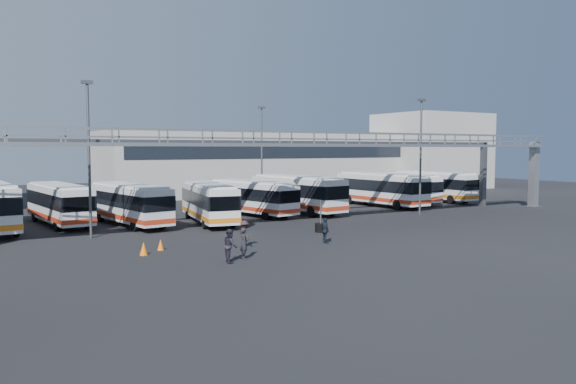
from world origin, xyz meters
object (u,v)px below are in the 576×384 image
bus_5 (297,192)px  cone_right (144,249)px  light_pole_mid (421,150)px  bus_2 (129,203)px  bus_8 (402,187)px  pedestrian_b (230,246)px  pedestrian_c (244,234)px  bus_4 (252,196)px  cone_left (161,245)px  light_pole_left (89,150)px  light_pole_back (262,150)px  pedestrian_a (244,243)px  bus_3 (209,201)px  pedestrian_d (325,231)px  bus_7 (381,188)px  bus_9 (434,185)px  tire_stack (321,227)px  bus_1 (59,202)px

bus_5 → cone_right: bearing=-150.1°
light_pole_mid → bus_2: light_pole_mid is taller
bus_8 → pedestrian_b: (-29.31, -19.75, -0.87)m
bus_8 → pedestrian_c: bearing=-144.2°
bus_4 → cone_left: bearing=-145.8°
light_pole_left → light_pole_back: size_ratio=1.00×
cone_left → bus_2: bearing=83.9°
bus_4 → pedestrian_a: (-9.12, -17.23, -0.85)m
bus_4 → bus_3: bearing=-163.6°
light_pole_back → pedestrian_b: light_pole_back is taller
light_pole_mid → cone_right: bearing=-166.0°
bus_8 → light_pole_back: bearing=161.0°
bus_5 → pedestrian_d: (-7.14, -15.10, -1.08)m
light_pole_left → bus_7: light_pole_left is taller
light_pole_mid → pedestrian_d: (-15.96, -8.52, -4.93)m
bus_2 → bus_9: (34.53, 2.79, 0.06)m
pedestrian_b → bus_2: bearing=14.5°
bus_7 → bus_9: (8.81, 1.45, -0.07)m
bus_2 → bus_4: bearing=-3.5°
tire_stack → cone_right: bearing=-170.5°
bus_3 → tire_stack: bearing=-50.8°
bus_3 → bus_1: bearing=165.4°
bus_5 → bus_9: size_ratio=1.05×
bus_7 → cone_right: bearing=-156.9°
light_pole_back → bus_7: (9.52, -7.82, -3.85)m
bus_3 → cone_left: bus_3 is taller
bus_8 → cone_right: size_ratio=14.41×
cone_left → pedestrian_c: bearing=-18.9°
light_pole_back → light_pole_left: bearing=-145.0°
bus_9 → cone_right: bus_9 is taller
light_pole_back → pedestrian_d: light_pole_back is taller
pedestrian_b → cone_left: bearing=33.0°
bus_5 → tire_stack: size_ratio=5.02×
bus_1 → tire_stack: bus_1 is taller
bus_3 → bus_7: 20.21m
bus_1 → cone_right: (2.07, -15.37, -1.37)m
cone_left → pedestrian_b: bearing=-68.9°
bus_9 → tire_stack: size_ratio=4.79×
bus_7 → pedestrian_b: bus_7 is taller
light_pole_mid → bus_8: size_ratio=0.97×
bus_3 → tire_stack: 9.93m
pedestrian_b → cone_left: (-2.01, 5.21, -0.55)m
bus_3 → tire_stack: (4.87, -8.55, -1.34)m
bus_5 → cone_left: (-16.63, -12.22, -1.55)m
cone_left → cone_right: bearing=-141.5°
bus_9 → bus_7: bearing=-173.4°
tire_stack → bus_3: bearing=119.6°
bus_5 → pedestrian_c: size_ratio=7.11×
pedestrian_a → pedestrian_d: size_ratio=1.05×
cone_right → tire_stack: (13.14, 2.20, 0.02)m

